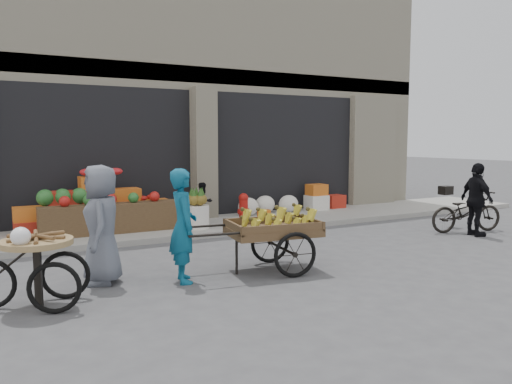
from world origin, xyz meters
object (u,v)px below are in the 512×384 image
pineapple_bin (197,217)px  orange_bucket (264,217)px  cyclist (477,200)px  seated_person (203,203)px  banana_cart (270,226)px  vendor_grey (101,224)px  tricycle_cart (37,261)px  fire_hydrant (244,208)px  vendor_woman (183,226)px  bicycle (466,212)px

pineapple_bin → orange_bucket: pineapple_bin is taller
cyclist → seated_person: bearing=65.8°
seated_person → banana_cart: 4.04m
orange_bucket → pineapple_bin: bearing=176.4°
orange_bucket → vendor_grey: size_ratio=0.19×
seated_person → banana_cart: (-0.56, -4.00, 0.11)m
banana_cart → cyclist: (5.23, 0.36, 0.07)m
orange_bucket → vendor_grey: bearing=-146.9°
tricycle_cart → orange_bucket: bearing=53.9°
pineapple_bin → cyclist: cyclist is taller
fire_hydrant → orange_bucket: fire_hydrant is taller
banana_cart → vendor_woman: size_ratio=1.48×
pineapple_bin → bicycle: bicycle is taller
seated_person → vendor_woman: 4.37m
pineapple_bin → bicycle: (5.26, -2.64, 0.08)m
tricycle_cart → vendor_woman: bearing=25.7°
vendor_grey → banana_cart: bearing=89.2°
banana_cart → vendor_grey: size_ratio=1.43×
pineapple_bin → seated_person: size_ratio=0.56×
vendor_woman → vendor_grey: 1.14m
banana_cart → cyclist: cyclist is taller
pineapple_bin → bicycle: size_ratio=0.30×
orange_bucket → cyclist: cyclist is taller
orange_bucket → cyclist: bearing=-40.3°
tricycle_cart → bicycle: size_ratio=0.85×
vendor_grey → bicycle: vendor_grey is taller
pineapple_bin → cyclist: (5.06, -3.04, 0.40)m
seated_person → vendor_grey: (-2.97, -3.42, 0.25)m
fire_hydrant → vendor_grey: bearing=-143.0°
cyclist → tricycle_cart: bearing=106.8°
orange_bucket → vendor_woman: 4.52m
seated_person → tricycle_cart: bearing=-143.4°
tricycle_cart → bicycle: tricycle_cart is taller
orange_bucket → tricycle_cart: tricycle_cart is taller
banana_cart → vendor_grey: 2.48m
fire_hydrant → seated_person: (-0.70, 0.65, 0.08)m
pineapple_bin → tricycle_cart: 4.94m
banana_cart → tricycle_cart: banana_cart is taller
vendor_grey → cyclist: (7.63, -0.22, -0.07)m
tricycle_cart → vendor_grey: (0.91, 0.68, 0.27)m
banana_cart → pineapple_bin: bearing=95.0°
tricycle_cart → vendor_grey: 1.17m
bicycle → cyclist: bearing=167.2°
vendor_woman → vendor_grey: vendor_grey is taller
seated_person → vendor_grey: vendor_grey is taller
vendor_grey → cyclist: size_ratio=1.09×
vendor_woman → pineapple_bin: bearing=-15.0°
pineapple_bin → cyclist: 5.92m
banana_cart → orange_bucket: bearing=69.6°
pineapple_bin → cyclist: size_ratio=0.34×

